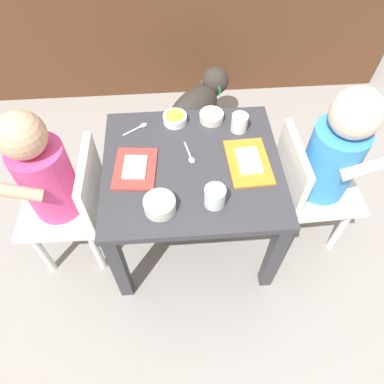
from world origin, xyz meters
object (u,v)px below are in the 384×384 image
Objects in this scene: food_tray_left at (135,168)px; water_cup_left at (239,124)px; seated_child_left at (50,179)px; veggie_bowl_far at (160,205)px; water_cup_right at (215,197)px; food_tray_right at (248,162)px; seated_child_right at (330,158)px; cereal_bowl_right_side at (211,116)px; dog at (196,107)px; spoon_by_left_tray at (190,155)px; dining_table at (192,179)px; spoon_by_right_tray at (138,128)px; veggie_bowl_near at (175,118)px.

water_cup_left reaches higher than food_tray_left.
seated_child_left is 0.38m from veggie_bowl_far.
water_cup_right is 0.17m from veggie_bowl_far.
water_cup_left is (-0.01, 0.16, 0.02)m from food_tray_right.
seated_child_right is at bearing -0.53° from food_tray_left.
cereal_bowl_right_side is at bearing 114.66° from food_tray_right.
water_cup_right is at bearing -94.64° from cereal_bowl_right_side.
veggie_bowl_far reaches higher than dog.
spoon_by_left_tray reaches higher than dog.
dining_table is at bearing 3.50° from seated_child_left.
veggie_bowl_far is 0.36m from spoon_by_right_tray.
veggie_bowl_far is (-0.06, -0.38, 0.01)m from veggie_bowl_near.
food_tray_left is 0.19m from spoon_by_left_tray.
water_cup_right is at bearing -14.38° from seated_child_left.
water_cup_right is 0.74× the size of spoon_by_right_tray.
veggie_bowl_far reaches higher than food_tray_left.
seated_child_left is at bearing -142.62° from spoon_by_right_tray.
veggie_bowl_far is at bearing -176.54° from water_cup_right.
water_cup_left is 0.74× the size of veggie_bowl_near.
veggie_bowl_near is at bearing 29.82° from seated_child_left.
seated_child_right reaches higher than veggie_bowl_near.
seated_child_right is 3.40× the size of food_tray_right.
veggie_bowl_near is (-0.10, 0.37, -0.01)m from water_cup_right.
seated_child_right reaches higher than food_tray_left.
food_tray_left is 0.40m from water_cup_left.
water_cup_left reaches higher than cereal_bowl_right_side.
veggie_bowl_far is at bearing -117.21° from cereal_bowl_right_side.
seated_child_right is 3.83× the size of food_tray_left.
seated_child_right is 0.67m from spoon_by_right_tray.
seated_child_left reaches higher than water_cup_right.
cereal_bowl_right_side is (0.54, 0.24, 0.02)m from seated_child_left.
seated_child_right is 0.74m from dog.
veggie_bowl_near reaches higher than food_tray_right.
food_tray_right is at bearing 178.75° from seated_child_right.
cereal_bowl_right_side is (0.03, 0.37, -0.01)m from water_cup_right.
food_tray_left is 0.37m from food_tray_right.
veggie_bowl_far is (-0.11, -0.17, 0.10)m from dining_table.
seated_child_right reaches higher than seated_child_left.
spoon_by_right_tray is at bearing 101.82° from veggie_bowl_far.
dining_table is 6.62× the size of spoon_by_right_tray.
water_cup_left is at bearing 92.99° from food_tray_right.
food_tray_left reaches higher than dog.
dog is at bearing 48.35° from seated_child_left.
spoon_by_left_tray is (0.18, 0.05, -0.00)m from food_tray_left.
cereal_bowl_right_side is 0.97× the size of spoon_by_right_tray.
dining_table is 3.16× the size of food_tray_left.
water_cup_right is (-0.13, -0.15, 0.02)m from food_tray_right.
dog is (-0.40, 0.57, -0.24)m from seated_child_right.
dog is 0.44m from veggie_bowl_near.
veggie_bowl_near is (-0.05, 0.21, 0.09)m from dining_table.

